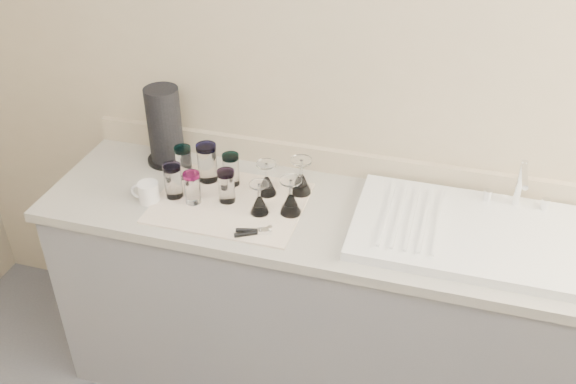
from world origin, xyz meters
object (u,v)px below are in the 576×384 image
(tumbler_teal, at_px, (184,162))
(tumbler_purple, at_px, (231,169))
(sink_unit, at_px, (473,232))
(tumbler_lavender, at_px, (226,186))
(goblet_back_right, at_px, (301,181))
(goblet_front_left, at_px, (259,203))
(goblet_front_right, at_px, (291,202))
(paper_towel_roll, at_px, (165,127))
(goblet_back_left, at_px, (267,183))
(tumbler_blue, at_px, (192,187))
(white_mug, at_px, (148,192))
(tumbler_cyan, at_px, (207,162))
(can_opener, at_px, (254,232))
(tumbler_magenta, at_px, (173,180))

(tumbler_teal, height_order, tumbler_purple, tumbler_teal)
(sink_unit, xyz_separation_m, tumbler_lavender, (-0.89, -0.04, 0.05))
(goblet_back_right, bearing_deg, tumbler_teal, -177.77)
(tumbler_purple, bearing_deg, tumbler_lavender, -78.06)
(goblet_front_left, relative_size, goblet_front_right, 0.88)
(paper_towel_roll, bearing_deg, tumbler_lavender, -32.55)
(goblet_front_left, bearing_deg, sink_unit, 5.87)
(sink_unit, height_order, goblet_back_left, sink_unit)
(tumbler_blue, relative_size, goblet_front_left, 0.99)
(sink_unit, relative_size, goblet_back_right, 5.69)
(tumbler_teal, distance_m, white_mug, 0.20)
(tumbler_lavender, xyz_separation_m, goblet_back_right, (0.25, 0.13, -0.02))
(tumbler_cyan, relative_size, goblet_back_left, 1.16)
(tumbler_purple, relative_size, paper_towel_roll, 0.40)
(tumbler_teal, distance_m, tumbler_purple, 0.20)
(goblet_front_right, bearing_deg, tumbler_cyan, 161.50)
(sink_unit, height_order, tumbler_blue, sink_unit)
(goblet_back_left, distance_m, goblet_back_right, 0.13)
(white_mug, bearing_deg, goblet_back_right, 21.21)
(tumbler_lavender, bearing_deg, goblet_front_left, -15.54)
(tumbler_teal, xyz_separation_m, paper_towel_roll, (-0.12, 0.10, 0.08))
(can_opener, xyz_separation_m, paper_towel_roll, (-0.50, 0.38, 0.14))
(can_opener, bearing_deg, tumbler_blue, 155.93)
(tumbler_purple, bearing_deg, tumbler_blue, -121.15)
(goblet_back_right, distance_m, paper_towel_roll, 0.61)
(goblet_front_left, xyz_separation_m, can_opener, (0.02, -0.13, -0.03))
(tumbler_teal, relative_size, goblet_back_right, 0.91)
(tumbler_lavender, xyz_separation_m, goblet_front_right, (0.25, -0.01, -0.02))
(paper_towel_roll, bearing_deg, tumbler_blue, -49.39)
(can_opener, bearing_deg, tumbler_lavender, 133.90)
(paper_towel_roll, bearing_deg, goblet_front_left, -28.06)
(goblet_front_left, distance_m, white_mug, 0.43)
(tumbler_purple, height_order, tumbler_magenta, tumbler_magenta)
(tumbler_magenta, relative_size, goblet_front_right, 0.95)
(tumbler_cyan, bearing_deg, paper_towel_roll, 155.03)
(tumbler_magenta, xyz_separation_m, tumbler_blue, (0.08, -0.02, -0.01))
(sink_unit, xyz_separation_m, tumbler_magenta, (-1.09, -0.06, 0.06))
(tumbler_teal, height_order, goblet_back_right, goblet_back_right)
(tumbler_teal, height_order, can_opener, tumbler_teal)
(tumbler_teal, distance_m, can_opener, 0.48)
(tumbler_lavender, bearing_deg, paper_towel_roll, 147.45)
(goblet_front_left, bearing_deg, paper_towel_roll, 151.94)
(sink_unit, distance_m, goblet_front_left, 0.76)
(tumbler_magenta, bearing_deg, sink_unit, 3.38)
(goblet_back_right, xyz_separation_m, can_opener, (-0.09, -0.30, -0.04))
(goblet_back_right, xyz_separation_m, goblet_front_left, (-0.11, -0.17, -0.01))
(paper_towel_roll, bearing_deg, goblet_back_left, -15.49)
(tumbler_magenta, xyz_separation_m, white_mug, (-0.08, -0.05, -0.04))
(goblet_front_left, height_order, goblet_front_right, goblet_front_right)
(goblet_back_right, bearing_deg, goblet_back_left, -160.49)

